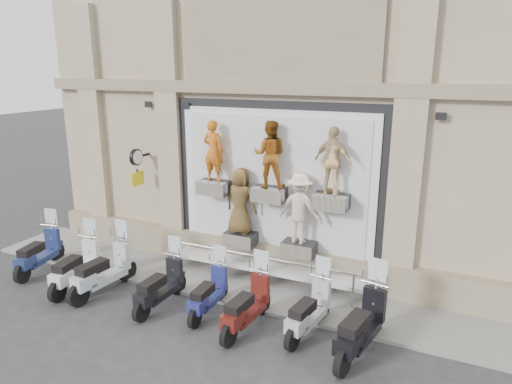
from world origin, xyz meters
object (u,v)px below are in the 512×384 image
scooter_a (38,244)px  scooter_g (309,301)px  scooter_h (362,314)px  scooter_e (208,284)px  scooter_f (247,296)px  clock_sign_bracket (137,162)px  scooter_d (160,277)px  scooter_c (102,261)px  scooter_b (75,258)px  guard_rail (259,273)px

scooter_a → scooter_g: 7.51m
scooter_h → scooter_g: bearing=177.8°
scooter_e → scooter_f: (1.05, -0.23, 0.07)m
clock_sign_bracket → scooter_d: clock_sign_bracket is taller
scooter_a → scooter_g: scooter_a is taller
scooter_c → scooter_e: size_ratio=1.19×
scooter_c → scooter_g: size_ratio=1.12×
scooter_f → scooter_h: scooter_h is taller
scooter_a → scooter_d: scooter_a is taller
scooter_c → scooter_e: 2.82m
scooter_a → scooter_b: 1.67m
scooter_e → scooter_g: bearing=1.3°
scooter_f → clock_sign_bracket: bearing=158.7°
clock_sign_bracket → scooter_f: clock_sign_bracket is taller
guard_rail → scooter_b: scooter_b is taller
scooter_b → scooter_e: 3.60m
guard_rail → scooter_c: 3.80m
scooter_d → scooter_e: bearing=12.1°
scooter_e → scooter_h: 3.39m
guard_rail → scooter_g: 2.15m
clock_sign_bracket → scooter_d: size_ratio=0.55×
scooter_b → scooter_c: 0.78m
scooter_c → scooter_d: size_ratio=1.10×
scooter_h → scooter_c: bearing=-168.4°
guard_rail → scooter_e: (-0.58, -1.45, 0.24)m
scooter_f → scooter_h: (2.34, 0.12, 0.09)m
scooter_a → scooter_c: 2.43m
scooter_e → scooter_g: size_ratio=0.94×
scooter_h → scooter_e: bearing=-171.3°
guard_rail → scooter_g: bearing=-37.5°
scooter_h → scooter_d: bearing=-168.1°
clock_sign_bracket → scooter_f: size_ratio=0.53×
scooter_b → scooter_f: (4.63, 0.08, -0.03)m
scooter_f → guard_rail: bearing=110.3°
scooter_e → scooter_h: bearing=-4.1°
scooter_a → scooter_c: (2.42, -0.22, 0.05)m
scooter_a → scooter_c: bearing=-17.2°
scooter_e → scooter_g: 2.28m
guard_rail → scooter_c: size_ratio=2.45×
scooter_c → scooter_f: 3.85m
scooter_b → scooter_c: size_ratio=0.96×
scooter_a → scooter_e: scooter_a is taller
scooter_f → scooter_g: (1.23, 0.37, -0.03)m
guard_rail → scooter_e: size_ratio=2.92×
scooter_d → scooter_h: scooter_h is taller
clock_sign_bracket → scooter_a: size_ratio=0.53×
scooter_g → scooter_a: bearing=-169.8°
scooter_h → scooter_f: bearing=-166.5°
clock_sign_bracket → scooter_c: 2.95m
scooter_a → clock_sign_bracket: bearing=33.1°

